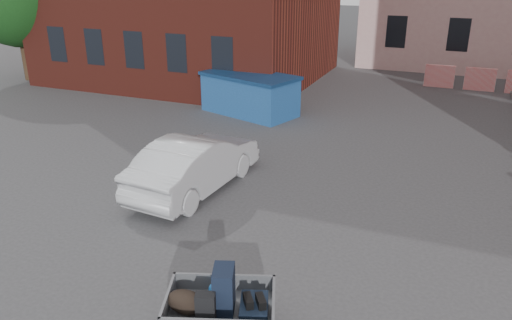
% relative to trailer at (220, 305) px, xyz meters
% --- Properties ---
extents(ground, '(120.00, 120.00, 0.00)m').
position_rel_trailer_xyz_m(ground, '(-0.66, 3.59, -0.61)').
color(ground, '#38383A').
rests_on(ground, ground).
extents(barriers, '(4.70, 0.18, 1.00)m').
position_rel_trailer_xyz_m(barriers, '(3.54, 18.59, -0.11)').
color(barriers, red).
rests_on(barriers, ground).
extents(trailer, '(1.88, 1.98, 1.20)m').
position_rel_trailer_xyz_m(trailer, '(0.00, 0.00, 0.00)').
color(trailer, black).
rests_on(trailer, ground).
extents(dumpster, '(3.95, 2.84, 1.49)m').
position_rel_trailer_xyz_m(dumpster, '(-4.42, 11.33, 0.14)').
color(dumpster, '#1F5094').
rests_on(dumpster, ground).
extents(silver_car, '(1.75, 4.27, 1.38)m').
position_rel_trailer_xyz_m(silver_car, '(-2.97, 4.59, 0.08)').
color(silver_car, silver).
rests_on(silver_car, ground).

